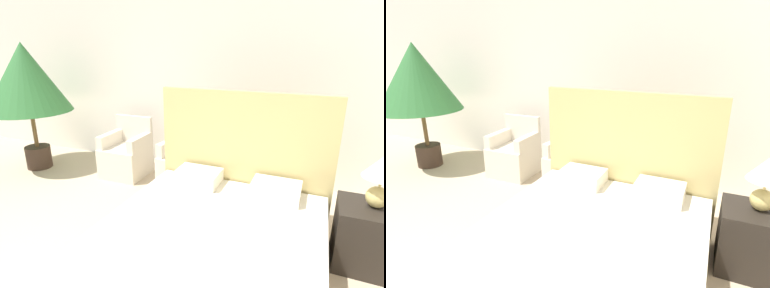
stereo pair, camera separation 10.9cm
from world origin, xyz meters
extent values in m
cube|color=silver|center=(0.00, 3.51, 1.45)|extent=(10.00, 0.06, 2.90)
cube|color=#8C7A5B|center=(1.22, 1.23, 0.13)|extent=(1.74, 2.17, 0.26)
cube|color=silver|center=(1.22, 1.23, 0.37)|extent=(1.70, 2.13, 0.21)
cube|color=tan|center=(1.22, 2.34, 0.71)|extent=(1.77, 0.06, 1.41)
cube|color=silver|center=(0.83, 2.10, 0.54)|extent=(0.45, 0.34, 0.14)
cube|color=silver|center=(1.61, 2.10, 0.54)|extent=(0.45, 0.34, 0.14)
cube|color=beige|center=(-0.64, 2.88, 0.22)|extent=(0.61, 0.62, 0.44)
cube|color=beige|center=(-0.65, 3.15, 0.64)|extent=(0.60, 0.08, 0.41)
cube|color=beige|center=(-0.89, 2.88, 0.53)|extent=(0.12, 0.54, 0.18)
cube|color=beige|center=(-0.39, 2.89, 0.53)|extent=(0.12, 0.54, 0.18)
cube|color=beige|center=(0.34, 2.88, 0.22)|extent=(0.67, 0.68, 0.44)
cube|color=beige|center=(0.37, 3.15, 0.64)|extent=(0.60, 0.14, 0.41)
cube|color=beige|center=(0.09, 2.92, 0.53)|extent=(0.17, 0.55, 0.18)
cube|color=beige|center=(0.58, 2.85, 0.53)|extent=(0.17, 0.55, 0.18)
cylinder|color=#38281E|center=(-2.09, 2.59, 0.17)|extent=(0.37, 0.37, 0.34)
cylinder|color=brown|center=(-2.09, 2.59, 0.62)|extent=(0.06, 0.06, 0.56)
cone|color=#2D6B33|center=(-2.09, 2.59, 1.40)|extent=(1.21, 1.21, 0.99)
cube|color=black|center=(2.39, 2.07, 0.28)|extent=(0.49, 0.48, 0.56)
sphere|color=tan|center=(2.42, 2.09, 0.65)|extent=(0.18, 0.18, 0.18)
cylinder|color=tan|center=(2.42, 2.09, 0.78)|extent=(0.02, 0.02, 0.08)
cone|color=silver|center=(2.42, 2.09, 0.92)|extent=(0.30, 0.30, 0.19)
camera|label=1|loc=(1.89, -0.53, 1.81)|focal=28.00mm
camera|label=2|loc=(1.99, -0.48, 1.81)|focal=28.00mm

